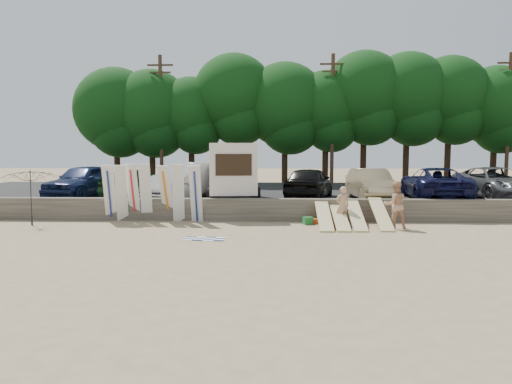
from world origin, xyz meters
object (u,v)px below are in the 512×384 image
car_2 (188,180)px  car_6 (496,183)px  box_trailer (233,168)px  car_1 (136,183)px  car_4 (371,184)px  car_0 (84,181)px  car_3 (309,183)px  beach_umbrella (31,197)px  cooler (308,221)px  car_5 (435,183)px  beachgoer_a (343,206)px  beachgoer_b (395,205)px

car_2 → car_6: size_ratio=0.96×
box_trailer → car_1: size_ratio=1.00×
car_4 → car_6: size_ratio=0.82×
car_0 → car_1: 2.71m
car_3 → beach_umbrella: (-11.88, -4.78, -0.30)m
car_6 → cooler: size_ratio=14.94×
box_trailer → beach_umbrella: (-8.09, -4.19, -1.05)m
car_6 → car_0: bearing=175.2°
car_6 → car_5: bearing=-176.1°
box_trailer → beach_umbrella: box_trailer is taller
beachgoer_a → car_3: bearing=-91.9°
car_1 → car_4: size_ratio=0.99×
car_5 → beachgoer_a: size_ratio=3.46×
car_0 → car_1: (2.71, -0.05, -0.07)m
cooler → car_2: bearing=123.8°
car_2 → beachgoer_a: 8.50m
car_6 → cooler: car_6 is taller
car_1 → car_6: (18.24, 0.39, 0.01)m
box_trailer → car_2: bearing=156.6°
cooler → beach_umbrella: size_ratio=0.14×
car_4 → car_6: car_6 is taller
box_trailer → beach_umbrella: 9.17m
beachgoer_a → beachgoer_b: beachgoer_b is taller
cooler → car_0: bearing=139.3°
car_3 → beachgoer_a: (1.13, -4.19, -0.68)m
car_4 → beachgoer_a: (-1.84, -3.65, -0.64)m
car_1 → car_5: car_5 is taller
box_trailer → car_6: size_ratio=0.80×
car_0 → car_4: car_0 is taller
beachgoer_a → car_0: bearing=-35.6°
car_0 → car_3: size_ratio=1.06×
beachgoer_a → beach_umbrella: bearing=-14.4°
box_trailer → car_6: 13.28m
car_4 → car_5: 3.26m
car_6 → beach_umbrella: (-21.31, -5.20, -0.29)m
car_5 → box_trailer: bearing=7.4°
car_1 → cooler: (8.50, -4.02, -1.32)m
car_0 → beachgoer_b: bearing=-6.1°
car_1 → car_4: 11.79m
beachgoer_a → car_6: bearing=-168.0°
beach_umbrella → car_5: bearing=14.4°
car_2 → car_6: bearing=25.0°
box_trailer → beachgoer_a: (4.92, -3.60, -1.43)m
car_1 → beach_umbrella: beach_umbrella is taller
box_trailer → car_5: size_ratio=0.80×
car_3 → car_6: 9.44m
car_4 → beachgoer_b: bearing=-91.0°
box_trailer → car_3: (3.79, 0.59, -0.75)m
car_4 → car_1: bearing=174.1°
car_1 → beachgoer_b: size_ratio=2.39×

